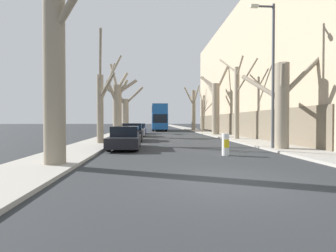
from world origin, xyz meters
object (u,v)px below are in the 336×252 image
(street_tree_right_3, at_px, (203,114))
(parked_car_2, at_px, (136,130))
(street_tree_right_2, at_px, (215,104))
(parked_car_1, at_px, (132,132))
(street_tree_right_4, at_px, (193,109))
(street_tree_left_1, at_px, (102,101))
(street_tree_left_2, at_px, (118,104))
(parked_car_0, at_px, (125,138))
(parked_car_3, at_px, (139,129))
(street_tree_right_0, at_px, (282,102))
(street_tree_left_0, at_px, (53,50))
(double_decker_bus, at_px, (159,116))
(traffic_bollard, at_px, (226,144))
(street_tree_right_1, at_px, (237,99))
(lamp_post, at_px, (271,69))
(street_tree_left_3, at_px, (125,111))

(street_tree_right_3, bearing_deg, parked_car_2, -135.29)
(street_tree_right_2, distance_m, parked_car_1, 12.24)
(street_tree_right_2, height_order, street_tree_right_4, street_tree_right_2)
(street_tree_left_1, relative_size, parked_car_2, 1.91)
(street_tree_left_1, distance_m, street_tree_left_2, 8.96)
(parked_car_0, relative_size, parked_car_3, 1.14)
(street_tree_right_4, bearing_deg, parked_car_3, -130.22)
(parked_car_2, bearing_deg, street_tree_right_0, -57.87)
(street_tree_right_3, xyz_separation_m, parked_car_1, (-9.03, -15.09, -2.02))
(street_tree_right_2, relative_size, parked_car_3, 2.04)
(parked_car_2, bearing_deg, parked_car_0, -90.00)
(street_tree_left_2, xyz_separation_m, street_tree_right_2, (10.81, 2.44, 0.30))
(street_tree_left_0, height_order, double_decker_bus, street_tree_left_0)
(street_tree_left_2, bearing_deg, traffic_bollard, -65.56)
(street_tree_left_2, bearing_deg, street_tree_right_2, 12.72)
(street_tree_right_1, xyz_separation_m, traffic_bollard, (-3.93, -10.01, -3.03))
(street_tree_right_4, xyz_separation_m, parked_car_0, (-8.84, -28.59, -3.15))
(lamp_post, bearing_deg, street_tree_left_0, -155.13)
(parked_car_0, height_order, traffic_bollard, parked_car_0)
(street_tree_left_0, relative_size, street_tree_right_4, 1.18)
(double_decker_bus, relative_size, parked_car_0, 2.57)
(parked_car_3, bearing_deg, street_tree_left_3, 129.05)
(street_tree_right_0, relative_size, parked_car_3, 1.39)
(street_tree_left_3, xyz_separation_m, street_tree_right_0, (10.84, -22.13, -0.30))
(street_tree_right_3, bearing_deg, street_tree_left_3, -175.69)
(street_tree_left_2, xyz_separation_m, street_tree_left_3, (-0.17, 8.90, -0.36))
(street_tree_left_0, distance_m, double_decker_bus, 36.43)
(parked_car_1, bearing_deg, double_decker_bus, 82.72)
(parked_car_3, xyz_separation_m, lamp_post, (8.27, -19.49, 3.91))
(parked_car_1, xyz_separation_m, lamp_post, (8.27, -7.73, 3.87))
(double_decker_bus, xyz_separation_m, parked_car_2, (-3.01, -17.44, -1.81))
(parked_car_0, height_order, parked_car_1, parked_car_1)
(parked_car_1, bearing_deg, street_tree_right_1, 1.11)
(street_tree_left_3, bearing_deg, lamp_post, -64.92)
(parked_car_3, bearing_deg, street_tree_right_1, -52.23)
(street_tree_left_2, relative_size, street_tree_right_2, 0.96)
(parked_car_3, relative_size, lamp_post, 0.48)
(street_tree_right_2, bearing_deg, parked_car_2, -169.62)
(street_tree_left_2, bearing_deg, street_tree_left_0, -90.27)
(street_tree_right_1, xyz_separation_m, parked_car_3, (-8.98, 11.59, -2.92))
(street_tree_left_2, height_order, lamp_post, lamp_post)
(street_tree_right_2, xyz_separation_m, parked_car_1, (-8.96, -7.80, -2.98))
(street_tree_right_0, bearing_deg, street_tree_left_0, -156.89)
(parked_car_1, xyz_separation_m, parked_car_3, (-0.00, 11.76, -0.04))
(street_tree_left_1, bearing_deg, street_tree_right_4, 67.50)
(parked_car_1, bearing_deg, street_tree_right_0, -41.77)
(parked_car_0, distance_m, lamp_post, 9.25)
(parked_car_3, bearing_deg, street_tree_left_0, -94.58)
(street_tree_right_3, height_order, double_decker_bus, street_tree_right_3)
(street_tree_right_1, bearing_deg, street_tree_left_1, -160.80)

